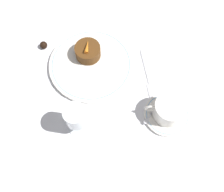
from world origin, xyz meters
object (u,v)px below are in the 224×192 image
object	(u,v)px
fork	(149,79)
wine_glass	(76,117)
dessert_cake	(88,51)
coffee_cup	(169,109)
dinner_plate	(91,65)

from	to	relation	value
fork	wine_glass	bearing A→B (deg)	38.54
dessert_cake	coffee_cup	bearing A→B (deg)	142.66
dinner_plate	wine_glass	bearing A→B (deg)	84.42
wine_glass	fork	xyz separation A→B (m)	(-0.21, -0.17, -0.08)
coffee_cup	dessert_cake	xyz separation A→B (m)	(0.25, -0.19, -0.01)
fork	dessert_cake	world-z (taller)	dessert_cake
coffee_cup	fork	size ratio (longest dim) A/B	0.65
coffee_cup	wine_glass	size ratio (longest dim) A/B	0.97
coffee_cup	dessert_cake	bearing A→B (deg)	-37.34
wine_glass	dessert_cake	world-z (taller)	wine_glass
coffee_cup	wine_glass	xyz separation A→B (m)	(0.26, 0.05, 0.04)
dinner_plate	fork	bearing A→B (deg)	167.40
dinner_plate	fork	distance (m)	0.19
dinner_plate	dessert_cake	bearing A→B (deg)	-71.24
dinner_plate	dessert_cake	distance (m)	0.04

